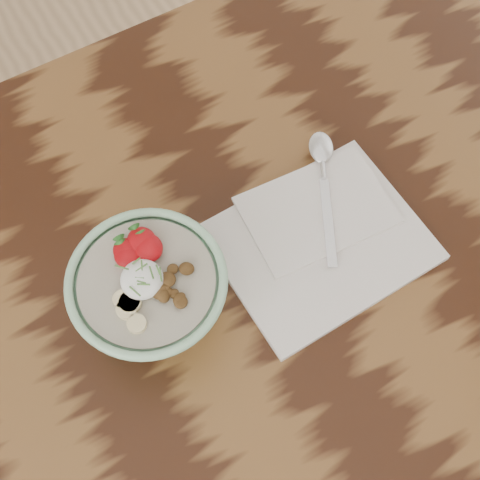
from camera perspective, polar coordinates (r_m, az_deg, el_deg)
name	(u,v)px	position (r cm, az deg, el deg)	size (l,w,h in cm)	color
table	(129,394)	(85.95, -9.43, -12.83)	(160.00, 90.00, 75.00)	black
breakfast_bowl	(150,292)	(73.20, -7.68, -4.46)	(17.06, 17.06, 11.32)	#99CDA4
napkin	(320,236)	(81.63, 6.81, 0.35)	(24.70, 20.47, 1.48)	silver
spoon	(323,165)	(85.07, 7.07, 6.34)	(10.84, 17.75, 0.99)	silver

